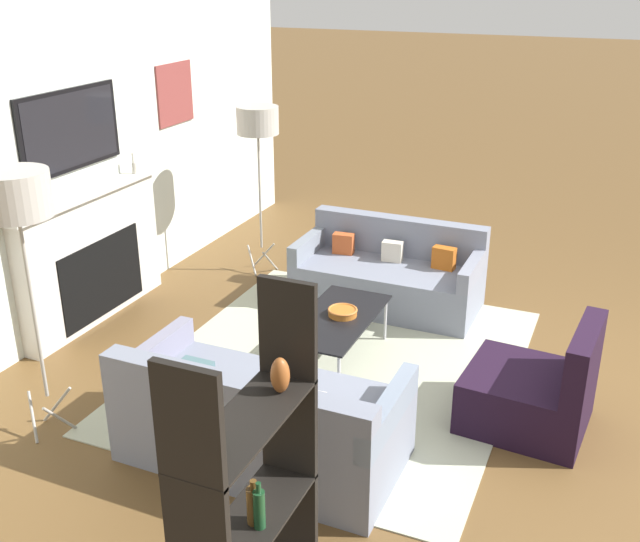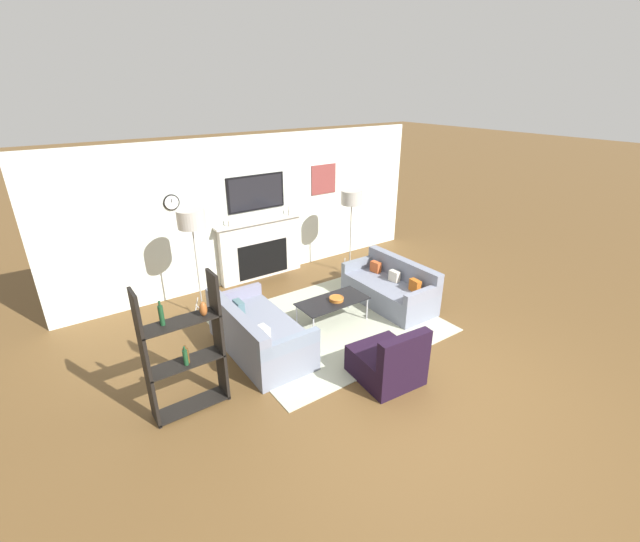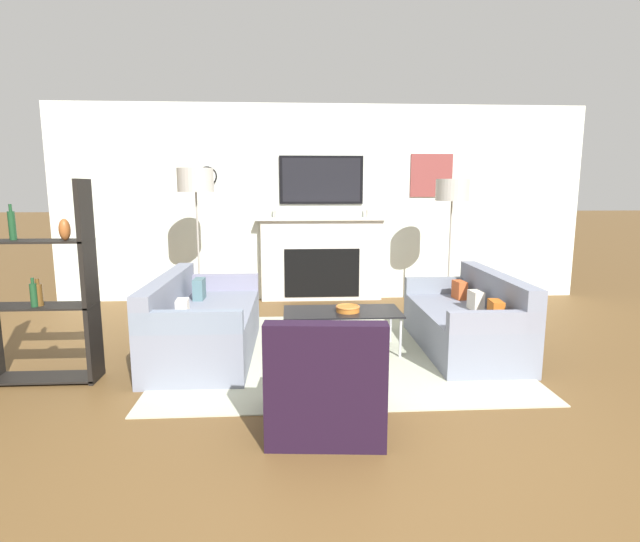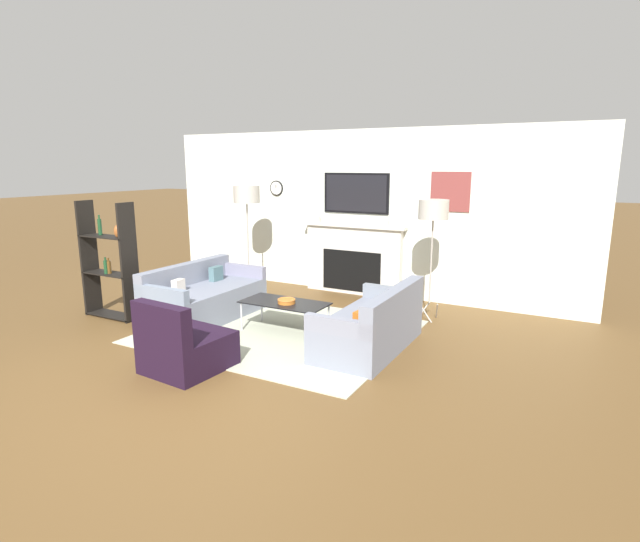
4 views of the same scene
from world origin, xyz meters
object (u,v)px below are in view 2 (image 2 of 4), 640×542
object	(u,v)px
couch_right	(390,289)
shelf_unit	(185,351)
coffee_table	(333,302)
armchair	(388,363)
couch_left	(258,334)
decorative_bowl	(336,299)
floor_lamp_left	(191,220)
floor_lamp_right	(352,199)

from	to	relation	value
couch_right	shelf_unit	bearing A→B (deg)	-171.22
coffee_table	armchair	bearing A→B (deg)	-99.82
couch_left	coffee_table	xyz separation A→B (m)	(1.33, 0.03, 0.09)
armchair	decorative_bowl	xyz separation A→B (m)	(0.32, 1.52, 0.18)
shelf_unit	coffee_table	bearing A→B (deg)	13.52
coffee_table	decorative_bowl	world-z (taller)	decorative_bowl
couch_right	floor_lamp_left	distance (m)	3.47
couch_left	floor_lamp_right	bearing A→B (deg)	27.08
couch_left	couch_right	distance (m)	2.56
couch_right	armchair	bearing A→B (deg)	-134.53
decorative_bowl	floor_lamp_left	xyz separation A→B (m)	(-1.66, 1.45, 1.21)
couch_right	shelf_unit	size ratio (longest dim) A/B	1.00
couch_left	couch_right	xyz separation A→B (m)	(2.56, -0.00, -0.01)
decorative_bowl	couch_right	bearing A→B (deg)	0.25
coffee_table	floor_lamp_left	world-z (taller)	floor_lamp_left
coffee_table	floor_lamp_left	size ratio (longest dim) A/B	0.62
coffee_table	shelf_unit	bearing A→B (deg)	-166.48
couch_right	floor_lamp_right	bearing A→B (deg)	79.55
floor_lamp_right	shelf_unit	size ratio (longest dim) A/B	1.02
decorative_bowl	floor_lamp_left	bearing A→B (deg)	138.78
couch_left	decorative_bowl	distance (m)	1.39
floor_lamp_left	floor_lamp_right	bearing A→B (deg)	0.00
couch_right	armchair	xyz separation A→B (m)	(-1.50, -1.52, -0.02)
decorative_bowl	floor_lamp_right	bearing A→B (deg)	45.14
floor_lamp_left	decorative_bowl	bearing A→B (deg)	-41.22
coffee_table	floor_lamp_left	distance (m)	2.49
couch_right	coffee_table	world-z (taller)	couch_right
armchair	floor_lamp_left	world-z (taller)	floor_lamp_left
couch_right	floor_lamp_right	xyz separation A→B (m)	(0.27, 1.45, 1.25)
coffee_table	floor_lamp_right	size ratio (longest dim) A/B	0.67
decorative_bowl	armchair	bearing A→B (deg)	-101.87
couch_right	floor_lamp_right	distance (m)	1.93
couch_right	floor_lamp_left	bearing A→B (deg)	152.97
armchair	coffee_table	world-z (taller)	armchair
coffee_table	decorative_bowl	size ratio (longest dim) A/B	4.85
couch_left	decorative_bowl	size ratio (longest dim) A/B	7.51
floor_lamp_left	floor_lamp_right	xyz separation A→B (m)	(3.11, 0.00, -0.12)
couch_right	coffee_table	distance (m)	1.23
couch_right	coffee_table	xyz separation A→B (m)	(-1.23, 0.03, 0.10)
couch_left	shelf_unit	xyz separation A→B (m)	(-1.19, -0.58, 0.51)
armchair	floor_lamp_right	distance (m)	3.68
decorative_bowl	floor_lamp_right	distance (m)	2.32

